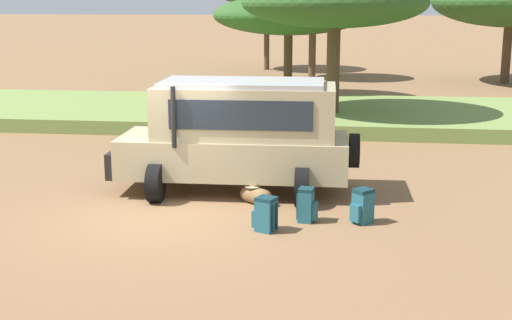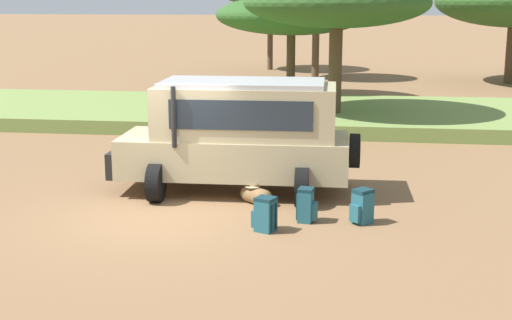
% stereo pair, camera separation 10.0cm
% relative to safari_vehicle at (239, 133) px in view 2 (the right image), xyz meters
% --- Properties ---
extents(ground_plane, '(320.00, 320.00, 0.00)m').
position_rel_safari_vehicle_xyz_m(ground_plane, '(-1.24, -2.04, -1.29)').
color(ground_plane, olive).
extents(grass_bank, '(120.00, 7.00, 0.44)m').
position_rel_safari_vehicle_xyz_m(grass_bank, '(-1.24, 9.44, -1.07)').
color(grass_bank, olive).
rests_on(grass_bank, ground_plane).
extents(safari_vehicle, '(5.38, 2.81, 2.44)m').
position_rel_safari_vehicle_xyz_m(safari_vehicle, '(0.00, 0.00, 0.00)').
color(safari_vehicle, tan).
rests_on(safari_vehicle, ground_plane).
extents(backpack_beside_front_wheel, '(0.46, 0.46, 0.66)m').
position_rel_safari_vehicle_xyz_m(backpack_beside_front_wheel, '(2.64, -1.93, -0.97)').
color(backpack_beside_front_wheel, '#235B6B').
rests_on(backpack_beside_front_wheel, ground_plane).
extents(backpack_cluster_center, '(0.41, 0.36, 0.66)m').
position_rel_safari_vehicle_xyz_m(backpack_cluster_center, '(1.59, -1.98, -0.97)').
color(backpack_cluster_center, '#235B6B').
rests_on(backpack_cluster_center, ground_plane).
extents(backpack_near_rear_wheel, '(0.48, 0.43, 0.64)m').
position_rel_safari_vehicle_xyz_m(backpack_near_rear_wheel, '(0.88, -2.62, -0.98)').
color(backpack_near_rear_wheel, '#235B6B').
rests_on(backpack_near_rear_wheel, ground_plane).
extents(duffel_bag_low_black_case, '(0.71, 0.64, 0.45)m').
position_rel_safari_vehicle_xyz_m(duffel_bag_low_black_case, '(0.49, -0.91, -1.11)').
color(duffel_bag_low_black_case, brown).
rests_on(duffel_bag_low_black_case, ground_plane).
extents(acacia_tree_left_mid, '(6.22, 5.64, 4.27)m').
position_rel_safari_vehicle_xyz_m(acacia_tree_left_mid, '(-0.13, 14.73, 2.15)').
color(acacia_tree_left_mid, brown).
rests_on(acacia_tree_left_mid, ground_plane).
extents(acacia_tree_centre_back, '(5.11, 4.55, 4.55)m').
position_rel_safari_vehicle_xyz_m(acacia_tree_centre_back, '(0.50, 22.52, 2.53)').
color(acacia_tree_centre_back, brown).
rests_on(acacia_tree_centre_back, ground_plane).
extents(acacia_tree_right_mid, '(6.01, 5.64, 4.81)m').
position_rel_safari_vehicle_xyz_m(acacia_tree_right_mid, '(1.84, 8.57, 2.68)').
color(acacia_tree_right_mid, brown).
rests_on(acacia_tree_right_mid, ground_plane).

